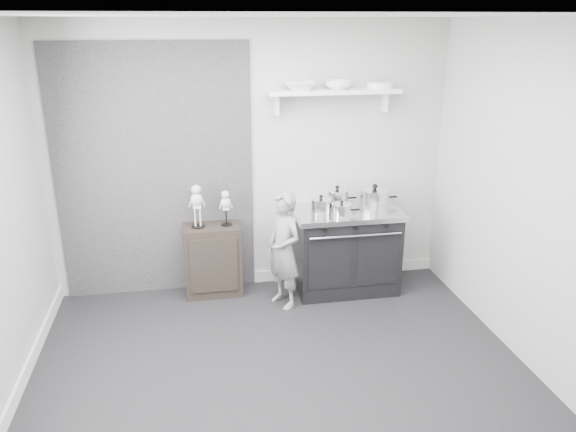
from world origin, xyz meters
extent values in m
plane|color=black|center=(0.00, 0.00, 0.00)|extent=(4.00, 4.00, 0.00)
cube|color=#A9A9A6|center=(0.00, 1.80, 1.35)|extent=(4.00, 0.02, 2.70)
cube|color=#A9A9A6|center=(0.00, -1.80, 1.35)|extent=(4.00, 0.02, 2.70)
cube|color=#A9A9A6|center=(2.00, 0.00, 1.35)|extent=(0.02, 3.60, 2.70)
cube|color=silver|center=(0.00, 0.00, 2.70)|extent=(4.00, 3.60, 0.02)
cube|color=black|center=(-0.95, 1.79, 1.25)|extent=(1.90, 0.02, 2.50)
cube|color=silver|center=(1.00, 1.78, 0.06)|extent=(2.00, 0.03, 0.12)
cube|color=silver|center=(-1.98, 0.00, 0.06)|extent=(0.03, 3.60, 0.12)
cube|color=white|center=(0.80, 1.67, 2.02)|extent=(1.30, 0.26, 0.04)
cube|color=white|center=(0.25, 1.74, 1.90)|extent=(0.03, 0.12, 0.20)
cube|color=white|center=(1.35, 1.74, 1.90)|extent=(0.03, 0.12, 0.20)
cube|color=black|center=(0.92, 1.48, 0.41)|extent=(1.02, 0.61, 0.81)
cube|color=silver|center=(0.92, 1.48, 0.84)|extent=(1.08, 0.65, 0.05)
cube|color=black|center=(0.67, 1.17, 0.43)|extent=(0.43, 0.02, 0.53)
cube|color=black|center=(1.16, 1.17, 0.43)|extent=(0.43, 0.02, 0.53)
cylinder|color=silver|center=(0.92, 1.14, 0.71)|extent=(0.92, 0.02, 0.02)
cylinder|color=black|center=(0.61, 1.16, 0.79)|extent=(0.04, 0.03, 0.04)
cylinder|color=black|center=(0.92, 1.16, 0.79)|extent=(0.04, 0.03, 0.04)
cylinder|color=black|center=(1.22, 1.16, 0.79)|extent=(0.04, 0.03, 0.04)
cube|color=black|center=(-0.44, 1.61, 0.37)|extent=(0.56, 0.33, 0.73)
imported|color=gray|center=(0.23, 1.23, 0.58)|extent=(0.44, 0.50, 1.16)
cylinder|color=silver|center=(0.63, 1.41, 0.94)|extent=(0.21, 0.21, 0.14)
cylinder|color=silver|center=(0.63, 1.41, 1.02)|extent=(0.22, 0.22, 0.02)
sphere|color=black|center=(0.63, 1.41, 1.04)|extent=(0.04, 0.04, 0.04)
cylinder|color=black|center=(0.77, 1.41, 0.94)|extent=(0.10, 0.02, 0.02)
cylinder|color=silver|center=(0.84, 1.60, 0.95)|extent=(0.23, 0.23, 0.17)
cylinder|color=silver|center=(0.84, 1.60, 1.04)|extent=(0.24, 0.24, 0.02)
sphere|color=black|center=(0.84, 1.60, 1.07)|extent=(0.04, 0.04, 0.04)
cylinder|color=black|center=(1.00, 1.60, 0.95)|extent=(0.10, 0.02, 0.02)
cylinder|color=silver|center=(1.23, 1.57, 0.95)|extent=(0.30, 0.30, 0.16)
cylinder|color=silver|center=(1.23, 1.57, 1.03)|extent=(0.31, 0.31, 0.02)
sphere|color=black|center=(1.23, 1.57, 1.07)|extent=(0.05, 0.05, 0.05)
cylinder|color=black|center=(1.42, 1.57, 0.95)|extent=(0.10, 0.02, 0.02)
cylinder|color=silver|center=(0.81, 1.31, 0.92)|extent=(0.18, 0.18, 0.11)
cylinder|color=silver|center=(0.81, 1.31, 0.98)|extent=(0.19, 0.19, 0.01)
sphere|color=black|center=(0.81, 1.31, 1.01)|extent=(0.03, 0.03, 0.03)
cylinder|color=black|center=(0.94, 1.31, 0.92)|extent=(0.10, 0.02, 0.02)
imported|color=white|center=(0.46, 1.67, 2.08)|extent=(0.32, 0.32, 0.08)
imported|color=white|center=(0.84, 1.67, 2.08)|extent=(0.27, 0.27, 0.08)
cylinder|color=white|center=(1.26, 1.67, 2.07)|extent=(0.26, 0.26, 0.06)
camera|label=1|loc=(-0.63, -3.67, 2.68)|focal=35.00mm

